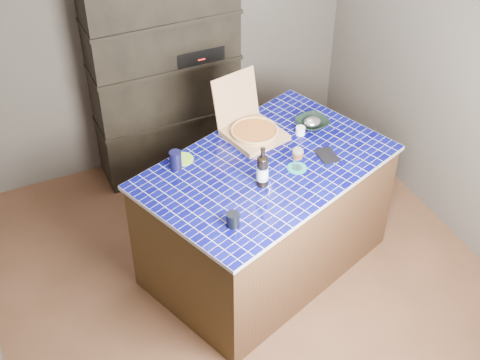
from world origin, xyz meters
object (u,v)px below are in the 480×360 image
kitchen_island (265,216)px  mead_bottle (262,170)px  pizza_box (252,129)px  bowl (312,123)px  dvd_case (327,156)px  wine_glass (298,154)px

kitchen_island → mead_bottle: bearing=-145.4°
pizza_box → bowl: (0.45, -0.07, -0.03)m
pizza_box → mead_bottle: size_ratio=1.75×
kitchen_island → bowl: bearing=8.3°
mead_bottle → dvd_case: mead_bottle is taller
kitchen_island → pizza_box: size_ratio=3.76×
dvd_case → kitchen_island: bearing=172.1°
kitchen_island → wine_glass: size_ratio=11.47×
pizza_box → dvd_case: size_ratio=3.06×
kitchen_island → wine_glass: (0.17, -0.12, 0.59)m
wine_glass → kitchen_island: bearing=145.8°
mead_bottle → bowl: (0.63, 0.45, -0.09)m
kitchen_island → wine_glass: bearing=-54.8°
mead_bottle → wine_glass: size_ratio=1.74×
kitchen_island → wine_glass: wine_glass is taller
pizza_box → bowl: pizza_box is taller
pizza_box → dvd_case: (0.36, -0.44, -0.05)m
mead_bottle → dvd_case: (0.54, 0.09, -0.11)m
wine_glass → bowl: 0.53m
bowl → kitchen_island: bearing=-151.2°
mead_bottle → wine_glass: bearing=11.0°
kitchen_island → dvd_case: dvd_case is taller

